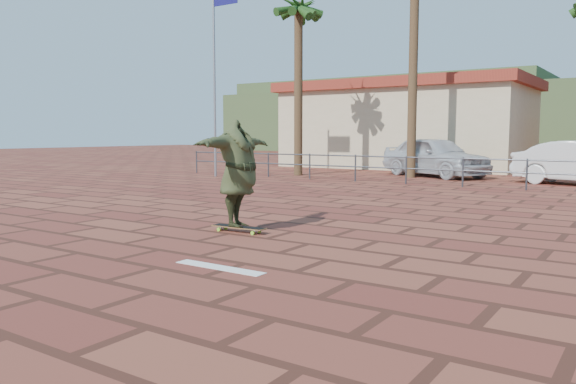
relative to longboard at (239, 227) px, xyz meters
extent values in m
plane|color=brown|center=(0.79, -1.06, -0.09)|extent=(120.00, 120.00, 0.00)
cube|color=white|center=(1.49, -2.26, -0.08)|extent=(1.40, 0.22, 0.01)
cylinder|color=#47494F|center=(-11.21, 10.94, 0.41)|extent=(0.06, 0.06, 1.00)
cylinder|color=#47494F|center=(-9.21, 10.94, 0.41)|extent=(0.06, 0.06, 1.00)
cylinder|color=#47494F|center=(-7.21, 10.94, 0.41)|extent=(0.06, 0.06, 1.00)
cylinder|color=#47494F|center=(-5.21, 10.94, 0.41)|extent=(0.06, 0.06, 1.00)
cylinder|color=#47494F|center=(-3.21, 10.94, 0.41)|extent=(0.06, 0.06, 1.00)
cylinder|color=#47494F|center=(-1.21, 10.94, 0.41)|extent=(0.06, 0.06, 1.00)
cylinder|color=#47494F|center=(0.79, 10.94, 0.41)|extent=(0.06, 0.06, 1.00)
cylinder|color=#47494F|center=(2.79, 10.94, 0.41)|extent=(0.06, 0.06, 1.00)
cylinder|color=#47494F|center=(0.79, 10.94, 0.86)|extent=(24.00, 0.05, 0.05)
cylinder|color=#47494F|center=(0.79, 10.94, 0.46)|extent=(24.00, 0.05, 0.05)
cylinder|color=gray|center=(-9.21, 9.94, 3.91)|extent=(0.10, 0.10, 8.00)
cylinder|color=brown|center=(-6.71, 12.44, 3.41)|extent=(0.36, 0.36, 7.00)
sphere|color=#29521B|center=(-6.71, 12.44, 6.96)|extent=(2.40, 2.40, 2.40)
cylinder|color=brown|center=(-2.21, 13.94, 4.01)|extent=(0.36, 0.36, 8.20)
cube|color=beige|center=(-5.21, 20.94, 1.91)|extent=(12.00, 7.00, 4.00)
cube|color=maroon|center=(-5.21, 20.94, 4.16)|extent=(12.60, 7.60, 0.50)
cube|color=#384C28|center=(-21.21, 54.94, 3.91)|extent=(35.00, 14.00, 8.00)
cube|color=olive|center=(0.00, 0.00, 0.01)|extent=(1.09, 0.29, 0.02)
cube|color=black|center=(0.00, 0.00, 0.02)|extent=(1.05, 0.27, 0.00)
cube|color=silver|center=(-0.37, -0.02, -0.02)|extent=(0.07, 0.18, 0.03)
cube|color=silver|center=(0.37, 0.02, -0.02)|extent=(0.07, 0.18, 0.03)
cylinder|color=#8ED92E|center=(-0.37, -0.13, -0.05)|extent=(0.07, 0.03, 0.07)
cylinder|color=#8ED92E|center=(-0.38, 0.09, -0.05)|extent=(0.07, 0.03, 0.07)
cylinder|color=#8ED92E|center=(0.38, -0.09, -0.05)|extent=(0.07, 0.03, 0.07)
cylinder|color=#8ED92E|center=(0.37, 0.13, -0.05)|extent=(0.07, 0.03, 0.07)
imported|color=#363E21|center=(0.00, 0.00, 0.98)|extent=(0.99, 2.43, 1.92)
imported|color=silver|center=(-1.57, 14.94, 0.75)|extent=(5.29, 4.02, 1.68)
camera|label=1|loc=(6.31, -7.83, 1.69)|focal=35.00mm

